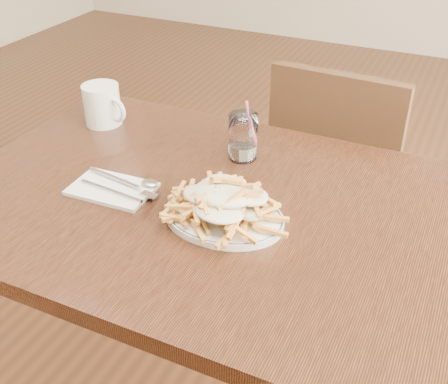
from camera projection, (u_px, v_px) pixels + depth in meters
The scene contains 8 objects.
table at pixel (216, 229), 1.27m from camera, with size 1.20×0.80×0.75m.
chair_far at pixel (337, 175), 1.82m from camera, with size 0.43×0.43×0.87m.
fries_plate at pixel (224, 217), 1.16m from camera, with size 0.29×0.27×0.02m.
loaded_fries at pixel (224, 198), 1.14m from camera, with size 0.29×0.26×0.07m.
napkin at pixel (112, 189), 1.26m from camera, with size 0.18×0.12×0.01m, color silver.
cutlery at pixel (113, 184), 1.26m from camera, with size 0.22×0.09×0.01m.
water_glass at pixel (243, 139), 1.36m from camera, with size 0.07×0.07×0.16m.
coffee_mug at pixel (103, 105), 1.53m from camera, with size 0.14×0.10×0.11m.
Camera 1 is at (0.45, -0.92, 1.43)m, focal length 45.00 mm.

